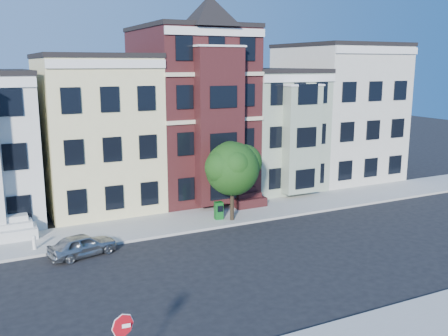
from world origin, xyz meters
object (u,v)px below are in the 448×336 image
street_tree (232,172)px  fire_hydrant (34,244)px  newspaper_box (219,210)px  parked_car (82,245)px

street_tree → fire_hydrant: (-11.55, 0.10, -2.73)m
street_tree → fire_hydrant: size_ratio=10.21×
newspaper_box → fire_hydrant: size_ratio=1.84×
parked_car → newspaper_box: (8.73, 2.13, 0.11)m
parked_car → newspaper_box: size_ratio=3.16×
parked_car → newspaper_box: bearing=-90.1°
parked_car → fire_hydrant: 2.74m
street_tree → fire_hydrant: 11.87m
street_tree → newspaper_box: size_ratio=5.54×
newspaper_box → fire_hydrant: 10.90m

